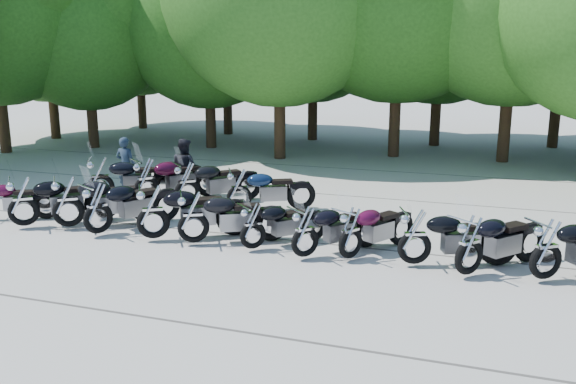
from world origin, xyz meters
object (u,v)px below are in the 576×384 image
(motorcycle_10, at_px, (470,243))
(motorcycle_9, at_px, (415,235))
(motorcycle_4, at_px, (153,210))
(motorcycle_6, at_px, (253,225))
(motorcycle_7, at_px, (305,230))
(rider_1, at_px, (185,168))
(motorcycle_8, at_px, (351,231))
(motorcycle_17, at_px, (239,188))
(motorcycle_1, at_px, (23,200))
(motorcycle_16, at_px, (187,182))
(motorcycle_11, at_px, (547,247))
(motorcycle_15, at_px, (146,179))
(motorcycle_2, at_px, (68,200))
(rider_0, at_px, (126,165))
(motorcycle_14, at_px, (100,177))
(motorcycle_5, at_px, (193,216))
(motorcycle_3, at_px, (97,207))

(motorcycle_10, bearing_deg, motorcycle_9, 26.12)
(motorcycle_4, height_order, motorcycle_9, motorcycle_4)
(motorcycle_6, xyz_separation_m, motorcycle_9, (3.32, 0.10, 0.08))
(motorcycle_7, height_order, rider_1, rider_1)
(motorcycle_4, relative_size, motorcycle_7, 1.15)
(motorcycle_8, distance_m, motorcycle_17, 4.50)
(motorcycle_1, height_order, motorcycle_16, same)
(motorcycle_4, distance_m, motorcycle_17, 3.00)
(motorcycle_1, relative_size, motorcycle_11, 1.05)
(motorcycle_1, distance_m, motorcycle_15, 3.26)
(motorcycle_2, distance_m, motorcycle_17, 4.18)
(motorcycle_11, xyz_separation_m, motorcycle_15, (-9.83, 2.65, 0.06))
(motorcycle_11, bearing_deg, motorcycle_8, 53.28)
(motorcycle_10, height_order, motorcycle_15, motorcycle_15)
(motorcycle_6, bearing_deg, rider_0, 8.85)
(motorcycle_1, xyz_separation_m, motorcycle_14, (0.21, 2.73, 0.02))
(motorcycle_15, bearing_deg, motorcycle_10, -161.51)
(motorcycle_1, bearing_deg, motorcycle_2, -117.32)
(motorcycle_7, xyz_separation_m, motorcycle_15, (-5.34, 2.84, 0.11))
(motorcycle_8, distance_m, motorcycle_10, 2.29)
(motorcycle_9, height_order, motorcycle_16, motorcycle_16)
(motorcycle_4, height_order, motorcycle_14, motorcycle_14)
(motorcycle_16, bearing_deg, rider_0, 22.05)
(motorcycle_2, height_order, motorcycle_5, motorcycle_2)
(motorcycle_3, height_order, motorcycle_9, motorcycle_3)
(motorcycle_8, bearing_deg, motorcycle_17, -6.64)
(motorcycle_16, bearing_deg, motorcycle_8, -164.78)
(motorcycle_3, height_order, rider_0, rider_0)
(motorcycle_9, xyz_separation_m, motorcycle_14, (-8.84, 2.47, 0.06))
(motorcycle_2, xyz_separation_m, motorcycle_6, (4.68, -0.10, -0.14))
(motorcycle_7, bearing_deg, motorcycle_11, -136.34)
(motorcycle_2, height_order, motorcycle_3, motorcycle_2)
(motorcycle_2, relative_size, motorcycle_5, 1.06)
(motorcycle_9, bearing_deg, motorcycle_3, 70.31)
(motorcycle_6, height_order, motorcycle_14, motorcycle_14)
(motorcycle_14, relative_size, motorcycle_17, 1.11)
(motorcycle_5, relative_size, motorcycle_9, 1.03)
(motorcycle_9, distance_m, motorcycle_14, 9.18)
(motorcycle_3, height_order, motorcycle_14, motorcycle_14)
(motorcycle_8, distance_m, motorcycle_14, 7.99)
(motorcycle_17, bearing_deg, motorcycle_14, 65.96)
(motorcycle_9, xyz_separation_m, motorcycle_11, (2.35, -0.06, 0.01))
(motorcycle_4, height_order, motorcycle_16, motorcycle_4)
(motorcycle_9, distance_m, motorcycle_16, 6.85)
(motorcycle_2, bearing_deg, motorcycle_14, -19.75)
(motorcycle_6, xyz_separation_m, motorcycle_15, (-4.15, 2.69, 0.15))
(motorcycle_2, xyz_separation_m, motorcycle_9, (8.00, -0.00, -0.06))
(motorcycle_4, bearing_deg, motorcycle_7, -124.15)
(motorcycle_7, distance_m, motorcycle_15, 6.05)
(motorcycle_16, bearing_deg, motorcycle_4, 146.59)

